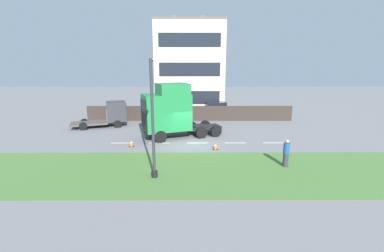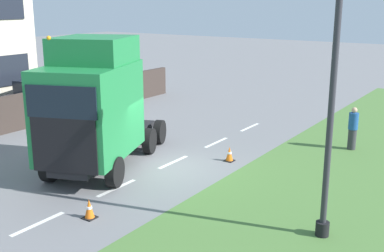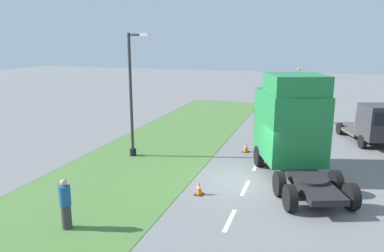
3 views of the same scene
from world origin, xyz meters
The scene contains 10 objects.
ground_plane centered at (0.00, 0.00, 0.00)m, with size 120.00×120.00×0.00m, color slate.
grass_verge centered at (-6.00, 0.00, 0.01)m, with size 7.00×44.00×0.01m.
lane_markings centered at (0.00, -0.70, 0.00)m, with size 0.16×14.60×0.00m.
boundary_wall centered at (9.00, 0.00, 0.88)m, with size 0.25×24.00×1.75m.
lorry_cab centered at (1.65, 1.76, 2.43)m, with size 4.90×7.41×4.98m.
parked_car centered at (10.72, -3.12, 0.97)m, with size 2.38×4.68×1.99m.
lamp_post centered at (-6.75, 1.97, 3.04)m, with size 1.30×0.36×6.69m.
pedestrian centered at (-5.22, -6.20, 0.89)m, with size 0.39×0.39×1.81m.
traffic_cone_lead centered at (-0.94, 4.63, 0.28)m, with size 0.36×0.36×0.58m.
traffic_cone_trailing centered at (-1.73, -2.03, 0.28)m, with size 0.36×0.36×0.58m.
Camera 2 is at (-10.43, 13.49, 6.02)m, focal length 45.00 mm.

